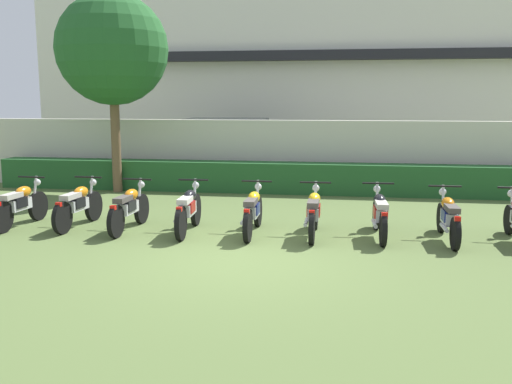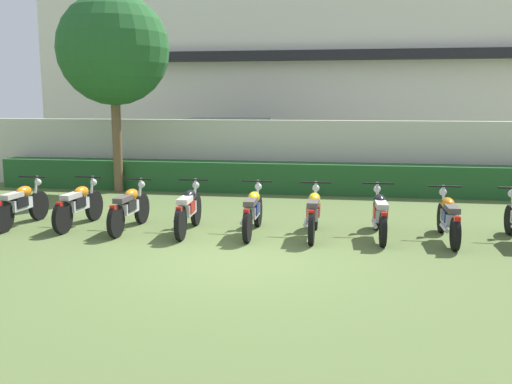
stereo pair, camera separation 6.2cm
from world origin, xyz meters
The scene contains 14 objects.
ground centered at (0.00, 0.00, 0.00)m, with size 60.00×60.00×0.00m, color #566B38.
building centered at (0.00, 16.16, 3.91)m, with size 21.30×6.50×7.82m.
compound_wall centered at (0.00, 7.31, 0.98)m, with size 20.24×0.30×1.95m, color beige.
hedge_row centered at (0.00, 6.61, 0.41)m, with size 16.19×0.70×0.83m, color #235628.
parked_car centered at (-2.12, 10.24, 0.94)m, with size 4.55×2.17×1.89m.
tree_near_inspector centered at (-4.50, 6.07, 3.84)m, with size 2.98×2.98×5.35m.
motorcycle_in_row_1 centered at (-4.74, 1.66, 0.45)m, with size 0.60×1.83×0.97m.
motorcycle_in_row_2 centered at (-3.56, 1.79, 0.45)m, with size 0.60×1.87×0.97m.
motorcycle_in_row_3 centered at (-2.45, 1.67, 0.45)m, with size 0.60×1.87×0.96m.
motorcycle_in_row_4 centered at (-1.25, 1.67, 0.46)m, with size 0.60×1.92×0.98m.
motorcycle_in_row_5 centered at (-0.01, 1.75, 0.45)m, with size 0.60×1.93×0.96m.
motorcycle_in_row_6 centered at (1.14, 1.73, 0.46)m, with size 0.60×1.86×0.97m.
motorcycle_in_row_7 centered at (2.35, 1.85, 0.45)m, with size 0.60×1.94×0.96m.
motorcycle_in_row_8 centered at (3.56, 1.77, 0.44)m, with size 0.60×1.91×0.94m.
Camera 1 is at (1.65, -8.64, 2.55)m, focal length 39.71 mm.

